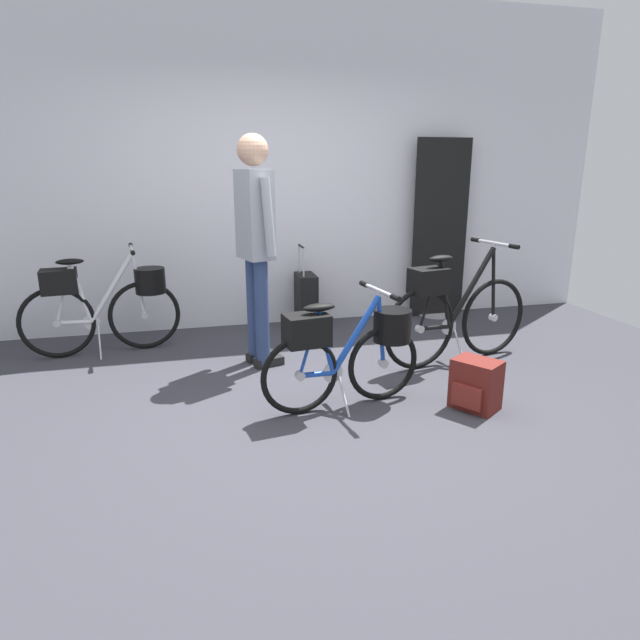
{
  "coord_description": "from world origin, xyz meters",
  "views": [
    {
      "loc": [
        -0.82,
        -3.22,
        1.59
      ],
      "look_at": [
        0.06,
        0.32,
        0.55
      ],
      "focal_mm": 30.82,
      "sensor_mm": 36.0,
      "label": 1
    }
  ],
  "objects_px": {
    "display_bike_left": "(106,300)",
    "display_bike_right": "(452,311)",
    "visitor_near_wall": "(256,235)",
    "backpack_on_floor": "(476,385)",
    "rolling_suitcase": "(306,300)",
    "folding_bike_foreground": "(350,346)",
    "floor_banner_stand": "(440,238)"
  },
  "relations": [
    {
      "from": "visitor_near_wall",
      "to": "folding_bike_foreground",
      "type": "bearing_deg",
      "value": -63.01
    },
    {
      "from": "rolling_suitcase",
      "to": "backpack_on_floor",
      "type": "distance_m",
      "value": 2.26
    },
    {
      "from": "floor_banner_stand",
      "to": "backpack_on_floor",
      "type": "distance_m",
      "value": 2.48
    },
    {
      "from": "floor_banner_stand",
      "to": "visitor_near_wall",
      "type": "xyz_separation_m",
      "value": [
        -2.08,
        -1.06,
        0.22
      ]
    },
    {
      "from": "folding_bike_foreground",
      "to": "visitor_near_wall",
      "type": "relative_size",
      "value": 0.63
    },
    {
      "from": "visitor_near_wall",
      "to": "rolling_suitcase",
      "type": "relative_size",
      "value": 2.18
    },
    {
      "from": "visitor_near_wall",
      "to": "rolling_suitcase",
      "type": "bearing_deg",
      "value": 57.51
    },
    {
      "from": "display_bike_right",
      "to": "visitor_near_wall",
      "type": "relative_size",
      "value": 0.77
    },
    {
      "from": "folding_bike_foreground",
      "to": "display_bike_right",
      "type": "height_order",
      "value": "display_bike_right"
    },
    {
      "from": "display_bike_left",
      "to": "visitor_near_wall",
      "type": "height_order",
      "value": "visitor_near_wall"
    },
    {
      "from": "display_bike_right",
      "to": "backpack_on_floor",
      "type": "height_order",
      "value": "display_bike_right"
    },
    {
      "from": "visitor_near_wall",
      "to": "backpack_on_floor",
      "type": "xyz_separation_m",
      "value": [
        1.29,
        -1.2,
        -0.89
      ]
    },
    {
      "from": "floor_banner_stand",
      "to": "rolling_suitcase",
      "type": "bearing_deg",
      "value": -175.92
    },
    {
      "from": "visitor_near_wall",
      "to": "backpack_on_floor",
      "type": "distance_m",
      "value": 1.97
    },
    {
      "from": "floor_banner_stand",
      "to": "display_bike_right",
      "type": "relative_size",
      "value": 1.32
    },
    {
      "from": "folding_bike_foreground",
      "to": "display_bike_left",
      "type": "distance_m",
      "value": 2.31
    },
    {
      "from": "display_bike_right",
      "to": "folding_bike_foreground",
      "type": "bearing_deg",
      "value": -150.16
    },
    {
      "from": "display_bike_left",
      "to": "visitor_near_wall",
      "type": "relative_size",
      "value": 0.73
    },
    {
      "from": "display_bike_left",
      "to": "rolling_suitcase",
      "type": "relative_size",
      "value": 1.58
    },
    {
      "from": "floor_banner_stand",
      "to": "visitor_near_wall",
      "type": "height_order",
      "value": "floor_banner_stand"
    },
    {
      "from": "display_bike_right",
      "to": "rolling_suitcase",
      "type": "relative_size",
      "value": 1.69
    },
    {
      "from": "rolling_suitcase",
      "to": "backpack_on_floor",
      "type": "bearing_deg",
      "value": -72.4
    },
    {
      "from": "folding_bike_foreground",
      "to": "display_bike_right",
      "type": "relative_size",
      "value": 0.81
    },
    {
      "from": "visitor_near_wall",
      "to": "display_bike_right",
      "type": "bearing_deg",
      "value": -12.6
    },
    {
      "from": "visitor_near_wall",
      "to": "rolling_suitcase",
      "type": "xyz_separation_m",
      "value": [
        0.61,
        0.95,
        -0.78
      ]
    },
    {
      "from": "display_bike_left",
      "to": "display_bike_right",
      "type": "distance_m",
      "value": 2.92
    },
    {
      "from": "display_bike_left",
      "to": "display_bike_right",
      "type": "relative_size",
      "value": 0.94
    },
    {
      "from": "floor_banner_stand",
      "to": "backpack_on_floor",
      "type": "height_order",
      "value": "floor_banner_stand"
    },
    {
      "from": "display_bike_left",
      "to": "backpack_on_floor",
      "type": "bearing_deg",
      "value": -35.7
    },
    {
      "from": "folding_bike_foreground",
      "to": "display_bike_right",
      "type": "distance_m",
      "value": 1.21
    },
    {
      "from": "display_bike_right",
      "to": "rolling_suitcase",
      "type": "distance_m",
      "value": 1.6
    },
    {
      "from": "visitor_near_wall",
      "to": "backpack_on_floor",
      "type": "bearing_deg",
      "value": -42.87
    }
  ]
}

